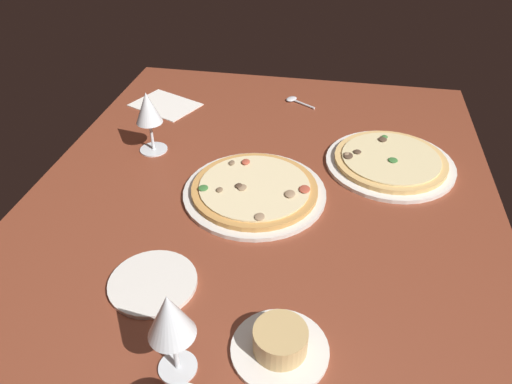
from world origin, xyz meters
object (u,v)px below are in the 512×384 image
wine_glass_far (148,110)px  paper_menu (165,105)px  wine_glass_near (170,318)px  side_plate (153,283)px  pizza_side (390,161)px  spoon (295,100)px  pizza_main (255,190)px  ramekin_on_saucer (280,344)px

wine_glass_far → paper_menu: wine_glass_far is taller
wine_glass_near → side_plate: 22.49cm
wine_glass_far → pizza_side: bearing=93.6°
spoon → wine_glass_near: bearing=-4.1°
pizza_main → paper_menu: (-40.63, -36.12, -1.05)cm
ramekin_on_saucer → side_plate: size_ratio=0.97×
wine_glass_far → wine_glass_near: size_ratio=0.99×
wine_glass_far → spoon: size_ratio=1.65×
wine_glass_far → wine_glass_near: 67.65cm
pizza_main → side_plate: bearing=-23.6°
pizza_main → spoon: (-50.62, 3.49, -0.74)cm
pizza_side → wine_glass_near: (65.97, -35.28, 11.16)cm
ramekin_on_saucer → wine_glass_far: bearing=-143.0°
side_plate → paper_menu: size_ratio=0.86×
paper_menu → spoon: spoon is taller
pizza_main → wine_glass_near: (47.48, -3.52, 11.14)cm
ramekin_on_saucer → spoon: (-92.09, -8.47, -1.56)cm
side_plate → paper_menu: 75.36cm
pizza_main → spoon: bearing=176.1°
paper_menu → spoon: bearing=128.1°
pizza_side → ramekin_on_saucer: 63.14cm
ramekin_on_saucer → paper_menu: (-82.09, -48.08, -1.86)cm
wine_glass_far → spoon: bearing=136.8°
ramekin_on_saucer → spoon: ramekin_on_saucer is taller
side_plate → pizza_side: bearing=137.6°
paper_menu → pizza_main: bearing=65.5°
pizza_main → side_plate: 34.15cm
spoon → ramekin_on_saucer: bearing=5.3°
pizza_main → pizza_side: size_ratio=1.03×
pizza_side → wine_glass_near: wine_glass_near is taller
side_plate → paper_menu: side_plate is taller
pizza_side → wine_glass_near: 75.64cm
wine_glass_near → spoon: bearing=175.9°
ramekin_on_saucer → wine_glass_near: wine_glass_near is taller
pizza_side → spoon: (-32.14, -28.28, -0.73)cm
ramekin_on_saucer → paper_menu: ramekin_on_saucer is taller
paper_menu → spoon: size_ratio=1.91×
pizza_main → wine_glass_far: (-14.62, -30.35, 10.63)cm
pizza_main → wine_glass_near: 48.90cm
wine_glass_near → paper_menu: (-88.11, -32.60, -12.19)cm
ramekin_on_saucer → pizza_main: bearing=-163.9°
pizza_side → wine_glass_far: size_ratio=1.94×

